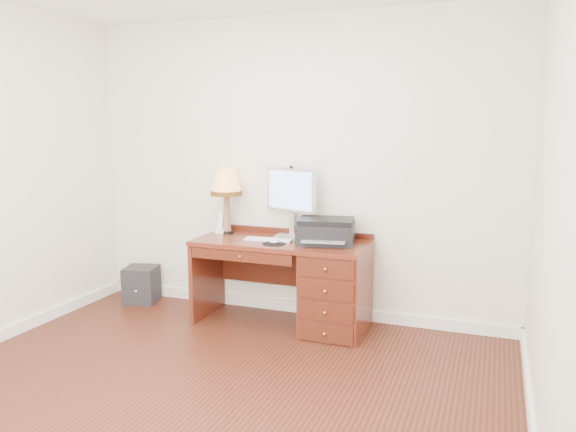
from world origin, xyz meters
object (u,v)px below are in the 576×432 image
at_px(desk, 317,282).
at_px(leg_lamp, 226,186).
at_px(printer, 326,231).
at_px(phone, 221,227).
at_px(monitor, 290,194).
at_px(chair, 330,277).
at_px(equipment_box, 141,284).

distance_m(desk, leg_lamp, 1.21).
distance_m(printer, phone, 1.04).
height_order(desk, leg_lamp, leg_lamp).
height_order(monitor, chair, monitor).
distance_m(desk, chair, 0.12).
distance_m(monitor, chair, 0.82).
distance_m(desk, printer, 0.45).
bearing_deg(desk, monitor, 146.60).
bearing_deg(leg_lamp, printer, -5.94).
relative_size(printer, leg_lamp, 0.89).
bearing_deg(phone, monitor, 8.58).
relative_size(desk, equipment_box, 4.27).
relative_size(monitor, leg_lamp, 1.03).
xyz_separation_m(desk, leg_lamp, (-0.92, 0.14, 0.77)).
relative_size(desk, phone, 8.37).
bearing_deg(desk, phone, 172.87).
bearing_deg(monitor, printer, -4.54).
height_order(monitor, leg_lamp, monitor).
xyz_separation_m(chair, equipment_box, (-1.96, 0.06, -0.28)).
bearing_deg(chair, equipment_box, 158.44).
height_order(printer, leg_lamp, leg_lamp).
height_order(phone, equipment_box, phone).
relative_size(monitor, printer, 1.15).
xyz_separation_m(desk, chair, (0.11, 0.04, 0.04)).
bearing_deg(phone, chair, -3.77).
bearing_deg(desk, chair, 19.78).
bearing_deg(phone, leg_lamp, 23.12).
xyz_separation_m(desk, phone, (-0.97, 0.12, 0.39)).
distance_m(leg_lamp, equipment_box, 1.38).
xyz_separation_m(leg_lamp, equipment_box, (-0.94, -0.05, -1.01)).
distance_m(monitor, phone, 0.73).
xyz_separation_m(monitor, printer, (0.39, -0.17, -0.28)).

